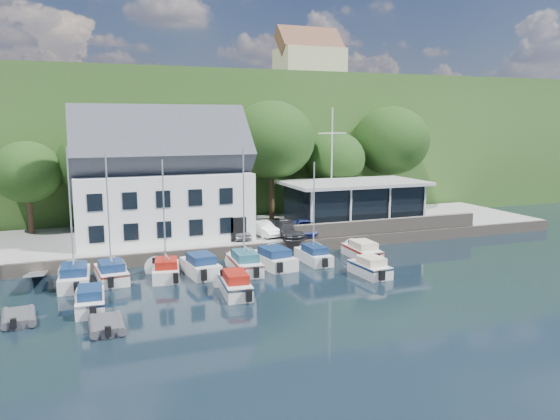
# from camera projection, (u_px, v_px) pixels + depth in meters

# --- Properties ---
(ground) EXTENTS (180.00, 180.00, 0.00)m
(ground) POSITION_uv_depth(u_px,v_px,m) (319.00, 296.00, 33.81)
(ground) COLOR black
(ground) RESTS_ON ground
(quay) EXTENTS (60.00, 13.00, 1.00)m
(quay) POSITION_uv_depth(u_px,v_px,m) (239.00, 234.00, 49.90)
(quay) COLOR #969791
(quay) RESTS_ON ground
(quay_face) EXTENTS (60.00, 0.30, 1.00)m
(quay_face) POSITION_uv_depth(u_px,v_px,m) (262.00, 250.00, 43.89)
(quay_face) COLOR #6C6256
(quay_face) RESTS_ON ground
(hillside) EXTENTS (160.00, 75.00, 16.00)m
(hillside) POSITION_uv_depth(u_px,v_px,m) (162.00, 138.00, 89.79)
(hillside) COLOR #2A481B
(hillside) RESTS_ON ground
(field_patch) EXTENTS (50.00, 30.00, 0.30)m
(field_patch) POSITION_uv_depth(u_px,v_px,m) (198.00, 91.00, 98.66)
(field_patch) COLOR #575F2F
(field_patch) RESTS_ON hillside
(farmhouse) EXTENTS (10.40, 7.00, 8.20)m
(farmhouse) POSITION_uv_depth(u_px,v_px,m) (309.00, 61.00, 86.28)
(farmhouse) COLOR #BEB68F
(farmhouse) RESTS_ON hillside
(harbor_building) EXTENTS (14.40, 8.20, 8.70)m
(harbor_building) POSITION_uv_depth(u_px,v_px,m) (162.00, 186.00, 45.76)
(harbor_building) COLOR white
(harbor_building) RESTS_ON quay
(club_pavilion) EXTENTS (13.20, 7.20, 4.10)m
(club_pavilion) POSITION_uv_depth(u_px,v_px,m) (354.00, 203.00, 51.93)
(club_pavilion) COLOR black
(club_pavilion) RESTS_ON quay
(seawall) EXTENTS (18.00, 0.50, 1.20)m
(seawall) POSITION_uv_depth(u_px,v_px,m) (389.00, 225.00, 48.27)
(seawall) COLOR #6C6256
(seawall) RESTS_ON quay
(gangway) EXTENTS (1.20, 6.00, 1.40)m
(gangway) POSITION_uv_depth(u_px,v_px,m) (38.00, 284.00, 36.38)
(gangway) COLOR silver
(gangway) RESTS_ON ground
(car_silver) EXTENTS (1.84, 3.69, 1.21)m
(car_silver) POSITION_uv_depth(u_px,v_px,m) (240.00, 231.00, 45.80)
(car_silver) COLOR #A1A0A5
(car_silver) RESTS_ON quay
(car_white) EXTENTS (2.13, 4.07, 1.27)m
(car_white) POSITION_uv_depth(u_px,v_px,m) (263.00, 228.00, 46.76)
(car_white) COLOR white
(car_white) RESTS_ON quay
(car_dgrey) EXTENTS (2.17, 4.53, 1.27)m
(car_dgrey) POSITION_uv_depth(u_px,v_px,m) (288.00, 230.00, 46.08)
(car_dgrey) COLOR #29292D
(car_dgrey) RESTS_ON quay
(car_blue) EXTENTS (2.74, 4.17, 1.33)m
(car_blue) POSITION_uv_depth(u_px,v_px,m) (305.00, 227.00, 47.28)
(car_blue) COLOR #2E3D8F
(car_blue) RESTS_ON quay
(flagpole) EXTENTS (2.61, 0.20, 10.88)m
(flagpole) POSITION_uv_depth(u_px,v_px,m) (332.00, 171.00, 47.35)
(flagpole) COLOR white
(flagpole) RESTS_ON quay
(tree_0) EXTENTS (5.90, 5.90, 8.06)m
(tree_0) POSITION_uv_depth(u_px,v_px,m) (28.00, 188.00, 47.13)
(tree_0) COLOR black
(tree_0) RESTS_ON quay
(tree_1) EXTENTS (6.58, 6.58, 9.00)m
(tree_1) POSITION_uv_depth(u_px,v_px,m) (95.00, 180.00, 49.42)
(tree_1) COLOR black
(tree_1) RESTS_ON quay
(tree_2) EXTENTS (7.74, 7.74, 10.57)m
(tree_2) POSITION_uv_depth(u_px,v_px,m) (194.00, 169.00, 51.59)
(tree_2) COLOR black
(tree_2) RESTS_ON quay
(tree_3) EXTENTS (8.60, 8.60, 11.76)m
(tree_3) POSITION_uv_depth(u_px,v_px,m) (272.00, 160.00, 54.15)
(tree_3) COLOR black
(tree_3) RESTS_ON quay
(tree_4) EXTENTS (6.37, 6.37, 8.70)m
(tree_4) POSITION_uv_depth(u_px,v_px,m) (335.00, 173.00, 57.31)
(tree_4) COLOR black
(tree_4) RESTS_ON quay
(tree_5) EXTENTS (8.31, 8.31, 11.36)m
(tree_5) POSITION_uv_depth(u_px,v_px,m) (391.00, 158.00, 60.27)
(tree_5) COLOR black
(tree_5) RESTS_ON quay
(boat_r1_0) EXTENTS (2.36, 6.31, 9.06)m
(boat_r1_0) POSITION_uv_depth(u_px,v_px,m) (71.00, 218.00, 35.19)
(boat_r1_0) COLOR silver
(boat_r1_0) RESTS_ON ground
(boat_r1_1) EXTENTS (2.46, 5.74, 8.65)m
(boat_r1_1) POSITION_uv_depth(u_px,v_px,m) (109.00, 218.00, 36.31)
(boat_r1_1) COLOR silver
(boat_r1_1) RESTS_ON ground
(boat_r1_2) EXTENTS (2.76, 5.54, 8.54)m
(boat_r1_2) POSITION_uv_depth(u_px,v_px,m) (164.00, 217.00, 37.00)
(boat_r1_2) COLOR silver
(boat_r1_2) RESTS_ON ground
(boat_r1_3) EXTENTS (2.66, 5.92, 1.55)m
(boat_r1_3) POSITION_uv_depth(u_px,v_px,m) (200.00, 264.00, 38.43)
(boat_r1_3) COLOR silver
(boat_r1_3) RESTS_ON ground
(boat_r1_4) EXTENTS (2.17, 6.47, 9.33)m
(boat_r1_4) POSITION_uv_depth(u_px,v_px,m) (244.00, 208.00, 38.60)
(boat_r1_4) COLOR silver
(boat_r1_4) RESTS_ON ground
(boat_r1_5) EXTENTS (3.04, 6.39, 1.50)m
(boat_r1_5) POSITION_uv_depth(u_px,v_px,m) (273.00, 257.00, 40.57)
(boat_r1_5) COLOR silver
(boat_r1_5) RESTS_ON ground
(boat_r1_6) EXTENTS (1.84, 5.77, 8.29)m
(boat_r1_6) POSITION_uv_depth(u_px,v_px,m) (314.00, 209.00, 41.29)
(boat_r1_6) COLOR silver
(boat_r1_6) RESTS_ON ground
(boat_r1_7) EXTENTS (2.07, 5.92, 1.40)m
(boat_r1_7) POSITION_uv_depth(u_px,v_px,m) (362.00, 249.00, 43.18)
(boat_r1_7) COLOR silver
(boat_r1_7) RESTS_ON ground
(boat_r2_0) EXTENTS (1.93, 5.45, 1.39)m
(boat_r2_0) POSITION_uv_depth(u_px,v_px,m) (90.00, 298.00, 31.26)
(boat_r2_0) COLOR silver
(boat_r2_0) RESTS_ON ground
(boat_r2_2) EXTENTS (2.23, 6.13, 1.47)m
(boat_r2_2) POSITION_uv_depth(u_px,v_px,m) (235.00, 282.00, 34.17)
(boat_r2_2) COLOR silver
(boat_r2_2) RESTS_ON ground
(boat_r2_4) EXTENTS (2.16, 4.97, 1.40)m
(boat_r2_4) POSITION_uv_depth(u_px,v_px,m) (370.00, 266.00, 38.23)
(boat_r2_4) COLOR silver
(boat_r2_4) RESTS_ON ground
(dinghy_0) EXTENTS (2.01, 3.09, 0.69)m
(dinghy_0) POSITION_uv_depth(u_px,v_px,m) (19.00, 316.00, 29.35)
(dinghy_0) COLOR #38383D
(dinghy_0) RESTS_ON ground
(dinghy_1) EXTENTS (1.82, 3.03, 0.71)m
(dinghy_1) POSITION_uv_depth(u_px,v_px,m) (106.00, 323.00, 28.27)
(dinghy_1) COLOR #38383D
(dinghy_1) RESTS_ON ground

